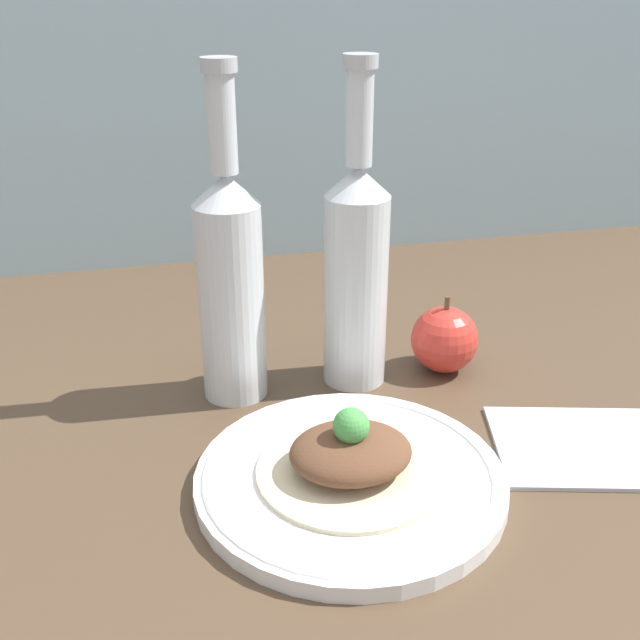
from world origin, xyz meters
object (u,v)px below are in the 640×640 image
Objects in this scene: plated_food at (351,455)px; cider_bottle_left at (230,279)px; apple at (444,339)px; cider_bottle_right at (356,268)px; plate at (350,478)px.

plated_food is 20.84cm from cider_bottle_left.
plated_food is 0.48× the size of cider_bottle_left.
plated_food is 22.65cm from apple.
cider_bottle_right is at bearing 0.00° from cider_bottle_left.
cider_bottle_right reaches higher than plated_food.
plate is 21.91cm from cider_bottle_left.
cider_bottle_right is (5.30, 17.45, 11.29)cm from plate.
cider_bottle_left is 3.82× the size of apple.
plate is 2.24cm from plated_food.
plate is at bearing 0.00° from plated_food.
plate is 0.79× the size of cider_bottle_left.
apple is at bearing 48.75° from plated_food.
plate is at bearing -68.34° from cider_bottle_left.
cider_bottle_left is at bearing 111.66° from plate.
plate is 1.66× the size of plated_food.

